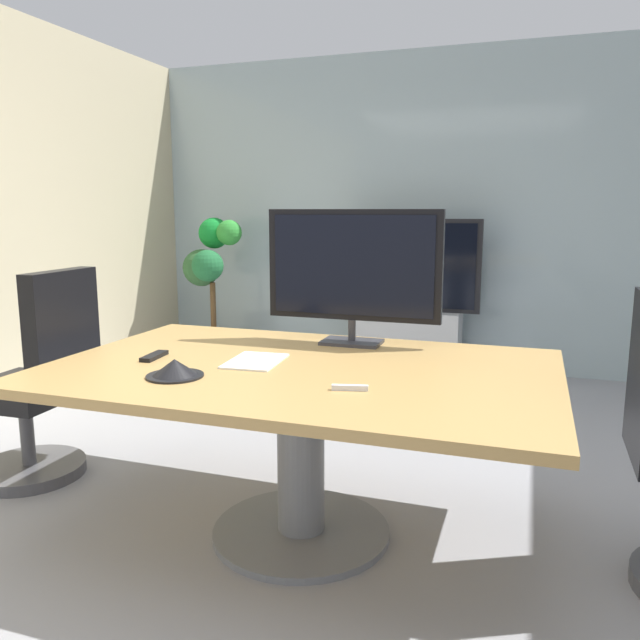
% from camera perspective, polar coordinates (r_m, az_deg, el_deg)
% --- Properties ---
extents(ground_plane, '(7.53, 7.53, 0.00)m').
position_cam_1_polar(ground_plane, '(2.75, -0.56, -20.11)').
color(ground_plane, '#99999E').
extents(wall_back_glass_partition, '(5.29, 0.10, 2.71)m').
position_cam_1_polar(wall_back_glass_partition, '(5.56, 10.82, 9.57)').
color(wall_back_glass_partition, '#9EB2B7').
rests_on(wall_back_glass_partition, ground).
extents(conference_table, '(2.05, 1.33, 0.75)m').
position_cam_1_polar(conference_table, '(2.62, -1.79, -7.78)').
color(conference_table, '#B2894C').
rests_on(conference_table, ground).
extents(office_chair_left, '(0.60, 0.58, 1.09)m').
position_cam_1_polar(office_chair_left, '(3.52, -24.28, -6.10)').
color(office_chair_left, '#4C4C51').
rests_on(office_chair_left, ground).
extents(tv_monitor, '(0.84, 0.18, 0.64)m').
position_cam_1_polar(tv_monitor, '(2.95, 3.02, 4.68)').
color(tv_monitor, '#333338').
rests_on(tv_monitor, conference_table).
extents(wall_display_unit, '(1.20, 0.36, 1.31)m').
position_cam_1_polar(wall_display_unit, '(5.33, 7.90, -0.22)').
color(wall_display_unit, '#B7BABC').
rests_on(wall_display_unit, ground).
extents(potted_plant, '(0.54, 0.51, 1.31)m').
position_cam_1_polar(potted_plant, '(5.68, -9.95, 3.53)').
color(potted_plant, brown).
rests_on(potted_plant, ground).
extents(conference_phone, '(0.22, 0.22, 0.07)m').
position_cam_1_polar(conference_phone, '(2.46, -13.13, -4.38)').
color(conference_phone, black).
rests_on(conference_phone, conference_table).
extents(remote_control, '(0.07, 0.17, 0.02)m').
position_cam_1_polar(remote_control, '(2.80, -14.90, -3.20)').
color(remote_control, black).
rests_on(remote_control, conference_table).
extents(whiteboard_marker, '(0.13, 0.05, 0.02)m').
position_cam_1_polar(whiteboard_marker, '(2.23, 2.75, -6.19)').
color(whiteboard_marker, silver).
rests_on(whiteboard_marker, conference_table).
extents(paper_notepad, '(0.23, 0.32, 0.01)m').
position_cam_1_polar(paper_notepad, '(2.65, -5.95, -3.75)').
color(paper_notepad, white).
rests_on(paper_notepad, conference_table).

